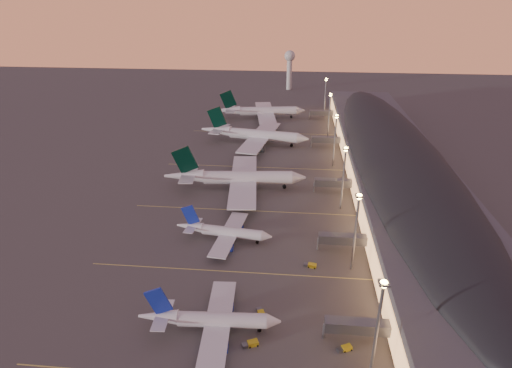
# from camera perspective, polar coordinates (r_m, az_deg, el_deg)

# --- Properties ---
(ground) EXTENTS (700.00, 700.00, 0.00)m
(ground) POSITION_cam_1_polar(r_m,az_deg,el_deg) (138.03, -2.65, -10.39)
(ground) COLOR #464340
(airliner_narrow_south) EXTENTS (36.09, 32.25, 12.90)m
(airliner_narrow_south) POSITION_cam_1_polar(r_m,az_deg,el_deg) (113.23, -6.18, -17.55)
(airliner_narrow_south) COLOR silver
(airliner_narrow_south) RESTS_ON ground
(airliner_narrow_north) EXTENTS (34.02, 30.60, 12.15)m
(airliner_narrow_north) POSITION_cam_1_polar(r_m,az_deg,el_deg) (148.09, -4.31, -6.34)
(airliner_narrow_north) COLOR silver
(airliner_narrow_north) RESTS_ON ground
(airliner_wide_near) EXTENTS (61.18, 55.98, 19.57)m
(airliner_wide_near) POSITION_cam_1_polar(r_m,az_deg,el_deg) (184.19, -2.74, 0.84)
(airliner_wide_near) COLOR silver
(airliner_wide_near) RESTS_ON ground
(airliner_wide_mid) EXTENTS (61.87, 57.07, 19.85)m
(airliner_wide_mid) POSITION_cam_1_polar(r_m,az_deg,el_deg) (239.74, -0.27, 6.59)
(airliner_wide_mid) COLOR silver
(airliner_wide_mid) RESTS_ON ground
(airliner_wide_far) EXTENTS (60.44, 55.59, 19.35)m
(airliner_wide_far) POSITION_cam_1_polar(r_m,az_deg,el_deg) (288.65, 0.56, 9.68)
(airliner_wide_far) COLOR silver
(airliner_wide_far) RESTS_ON ground
(terminal_building) EXTENTS (56.35, 255.00, 17.46)m
(terminal_building) POSITION_cam_1_polar(r_m,az_deg,el_deg) (202.33, 17.92, 3.01)
(terminal_building) COLOR #4E4F54
(terminal_building) RESTS_ON ground
(light_masts) EXTENTS (2.20, 217.20, 25.90)m
(light_masts) POSITION_cam_1_polar(r_m,az_deg,el_deg) (188.24, 10.99, 5.04)
(light_masts) COLOR gray
(light_masts) RESTS_ON ground
(radar_tower) EXTENTS (9.00, 9.00, 32.50)m
(radar_tower) POSITION_cam_1_polar(r_m,az_deg,el_deg) (376.35, 4.50, 15.74)
(radar_tower) COLOR silver
(radar_tower) RESTS_ON ground
(lane_markings) EXTENTS (90.00, 180.36, 0.00)m
(lane_markings) POSITION_cam_1_polar(r_m,az_deg,el_deg) (172.06, -0.82, -2.78)
(lane_markings) COLOR #D8C659
(lane_markings) RESTS_ON ground
(baggage_tug_a) EXTENTS (4.27, 2.99, 1.19)m
(baggage_tug_a) POSITION_cam_1_polar(r_m,az_deg,el_deg) (110.78, -0.70, -20.53)
(baggage_tug_a) COLOR gold
(baggage_tug_a) RESTS_ON ground
(baggage_tug_b) EXTENTS (3.85, 2.79, 1.07)m
(baggage_tug_b) POSITION_cam_1_polar(r_m,az_deg,el_deg) (111.87, 11.78, -20.67)
(baggage_tug_b) COLOR gold
(baggage_tug_b) RESTS_ON ground
(baggage_tug_c) EXTENTS (4.11, 2.33, 1.15)m
(baggage_tug_c) POSITION_cam_1_polar(r_m,az_deg,el_deg) (136.70, 7.29, -10.71)
(baggage_tug_c) COLOR gold
(baggage_tug_c) RESTS_ON ground
(baggage_tug_d) EXTENTS (3.02, 4.32, 1.20)m
(baggage_tug_d) POSITION_cam_1_polar(r_m,az_deg,el_deg) (118.60, 0.67, -16.85)
(baggage_tug_d) COLOR gold
(baggage_tug_d) RESTS_ON ground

